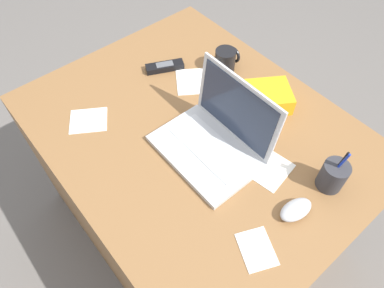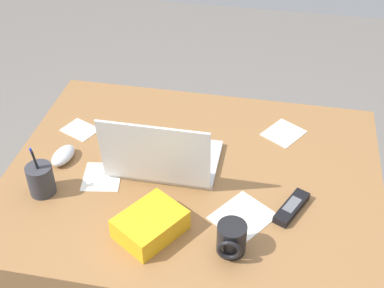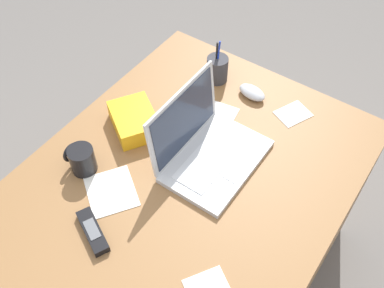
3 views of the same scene
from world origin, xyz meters
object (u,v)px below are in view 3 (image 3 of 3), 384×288
Objects in this scene: computer_mouse at (252,92)px; coffee_mug_white at (82,159)px; snack_bag at (134,120)px; pen_holder at (217,69)px; cordless_phone at (93,231)px; laptop at (206,147)px.

computer_mouse is 1.16× the size of coffee_mug_white.
computer_mouse is at bearing -34.95° from snack_bag.
snack_bag reaches higher than computer_mouse.
pen_holder is (0.59, -0.12, 0.00)m from coffee_mug_white.
coffee_mug_white is 0.24m from cordless_phone.
coffee_mug_white is at bearing 174.69° from snack_bag.
laptop is 0.38m from pen_holder.
coffee_mug_white is at bearing 163.34° from computer_mouse.
cordless_phone is at bearing -175.09° from pen_holder.
cordless_phone is at bearing 165.24° from laptop.
cordless_phone is 0.42m from snack_bag.
laptop reaches higher than coffee_mug_white.
laptop is 0.33m from computer_mouse.
laptop is at bearing -168.43° from computer_mouse.
pen_holder is at bearing -11.36° from coffee_mug_white.
snack_bag reaches higher than cordless_phone.
pen_holder is 0.94× the size of snack_bag.
laptop is 3.73× the size of coffee_mug_white.
pen_holder reaches higher than computer_mouse.
laptop is 2.23× the size of cordless_phone.
laptop reaches higher than cordless_phone.
coffee_mug_white reaches higher than snack_bag.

